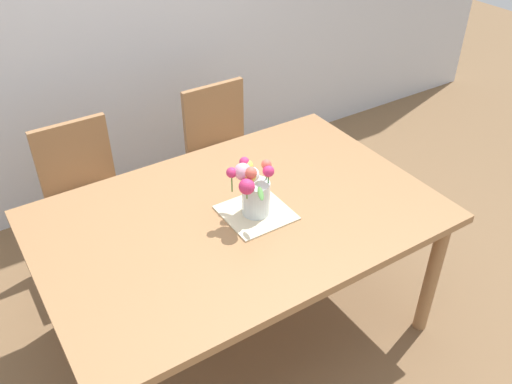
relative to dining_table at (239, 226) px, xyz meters
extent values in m
plane|color=brown|center=(0.00, 0.00, -0.70)|extent=(12.00, 12.00, 0.00)
cube|color=#9E7047|center=(0.00, 0.00, 0.06)|extent=(1.79, 1.19, 0.04)
cylinder|color=#9E7047|center=(0.82, -0.51, -0.33)|extent=(0.07, 0.07, 0.73)
cylinder|color=#9E7047|center=(-0.82, 0.51, -0.33)|extent=(0.07, 0.07, 0.73)
cylinder|color=#9E7047|center=(0.82, 0.51, -0.33)|extent=(0.07, 0.07, 0.73)
cube|color=#9E7047|center=(-0.45, 0.85, -0.24)|extent=(0.42, 0.42, 0.04)
cylinder|color=#9E7047|center=(-0.27, 0.67, -0.48)|extent=(0.04, 0.04, 0.44)
cylinder|color=#9E7047|center=(-0.63, 0.67, -0.48)|extent=(0.04, 0.04, 0.44)
cylinder|color=#9E7047|center=(-0.27, 1.03, -0.48)|extent=(0.04, 0.04, 0.44)
cylinder|color=#9E7047|center=(-0.63, 1.03, -0.48)|extent=(0.04, 0.04, 0.44)
cube|color=#9E7047|center=(-0.45, 1.05, -0.01)|extent=(0.42, 0.04, 0.42)
cube|color=#9E7047|center=(0.45, 0.85, -0.24)|extent=(0.42, 0.42, 0.04)
cylinder|color=#9E7047|center=(0.63, 0.67, -0.48)|extent=(0.04, 0.04, 0.44)
cylinder|color=#9E7047|center=(0.27, 0.67, -0.48)|extent=(0.04, 0.04, 0.44)
cylinder|color=#9E7047|center=(0.63, 1.03, -0.48)|extent=(0.04, 0.04, 0.44)
cylinder|color=#9E7047|center=(0.27, 1.03, -0.48)|extent=(0.04, 0.04, 0.44)
cube|color=#9E7047|center=(0.45, 1.05, -0.01)|extent=(0.42, 0.04, 0.42)
cube|color=beige|center=(0.07, -0.04, 0.08)|extent=(0.29, 0.29, 0.01)
cylinder|color=silver|center=(0.07, -0.04, 0.16)|extent=(0.13, 0.13, 0.16)
sphere|color=#D12D66|center=(-0.02, -0.11, 0.29)|extent=(0.07, 0.07, 0.07)
cylinder|color=#478438|center=(-0.02, -0.11, 0.26)|extent=(0.01, 0.01, 0.06)
sphere|color=#D12D66|center=(0.04, 0.01, 0.33)|extent=(0.04, 0.04, 0.04)
cylinder|color=#478438|center=(0.04, 0.01, 0.28)|extent=(0.01, 0.01, 0.10)
sphere|color=#EA9EBC|center=(0.00, -0.05, 0.33)|extent=(0.08, 0.08, 0.08)
cylinder|color=#478438|center=(0.00, -0.05, 0.28)|extent=(0.01, 0.01, 0.10)
sphere|color=#EFD14C|center=(0.05, 0.00, 0.32)|extent=(0.05, 0.05, 0.05)
cylinder|color=#478438|center=(0.05, 0.00, 0.27)|extent=(0.01, 0.01, 0.08)
sphere|color=#EFD14C|center=(0.06, -0.01, 0.27)|extent=(0.06, 0.06, 0.06)
cylinder|color=#478438|center=(0.06, -0.01, 0.25)|extent=(0.01, 0.01, 0.04)
sphere|color=#E55B4C|center=(0.12, -0.04, 0.32)|extent=(0.05, 0.05, 0.05)
cylinder|color=#478438|center=(0.12, -0.04, 0.28)|extent=(0.01, 0.01, 0.09)
sphere|color=white|center=(0.03, -0.06, 0.31)|extent=(0.07, 0.07, 0.07)
cylinder|color=#478438|center=(0.03, -0.06, 0.27)|extent=(0.01, 0.01, 0.08)
sphere|color=#EFD14C|center=(0.02, -0.07, 0.32)|extent=(0.06, 0.06, 0.06)
cylinder|color=#478438|center=(0.02, -0.07, 0.28)|extent=(0.01, 0.01, 0.08)
sphere|color=#D12D66|center=(0.11, -0.07, 0.31)|extent=(0.05, 0.05, 0.05)
cylinder|color=#478438|center=(0.11, -0.07, 0.27)|extent=(0.01, 0.01, 0.07)
sphere|color=#D12D66|center=(-0.05, -0.03, 0.33)|extent=(0.05, 0.05, 0.05)
cylinder|color=#478438|center=(-0.05, -0.03, 0.28)|extent=(0.01, 0.01, 0.10)
sphere|color=#E55B4C|center=(0.02, -0.08, 0.34)|extent=(0.05, 0.05, 0.05)
cylinder|color=#478438|center=(0.02, -0.08, 0.29)|extent=(0.01, 0.01, 0.10)
ellipsoid|color=#478438|center=(0.02, 0.03, 0.25)|extent=(0.06, 0.07, 0.02)
ellipsoid|color=#478438|center=(0.03, -0.14, 0.26)|extent=(0.05, 0.07, 0.03)
camera|label=1|loc=(-0.98, -1.67, 1.59)|focal=37.81mm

